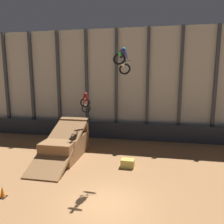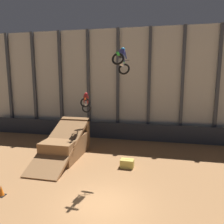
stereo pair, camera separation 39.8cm
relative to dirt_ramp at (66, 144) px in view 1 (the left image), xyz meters
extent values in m
plane|color=#996B42|center=(4.39, -5.81, -0.93)|extent=(60.00, 60.00, 0.00)
cube|color=beige|center=(4.39, 6.24, 4.41)|extent=(32.00, 0.12, 10.67)
cube|color=#3D424C|center=(-9.29, 6.04, 4.41)|extent=(0.28, 0.28, 10.67)
cube|color=#3D424C|center=(-6.25, 6.04, 4.41)|extent=(0.28, 0.28, 10.67)
cube|color=#3D424C|center=(-3.21, 6.04, 4.41)|extent=(0.28, 0.28, 10.67)
cube|color=#3D424C|center=(-0.17, 6.04, 4.41)|extent=(0.28, 0.28, 10.67)
cube|color=#3D424C|center=(2.87, 6.04, 4.41)|extent=(0.28, 0.28, 10.67)
cube|color=#3D424C|center=(5.91, 6.04, 4.41)|extent=(0.28, 0.28, 10.67)
cube|color=#3D424C|center=(8.95, 6.04, 4.41)|extent=(0.28, 0.28, 10.67)
cube|color=#3D424C|center=(11.99, 6.04, 4.41)|extent=(0.28, 0.28, 10.67)
cube|color=#2D333D|center=(4.39, 5.30, -0.12)|extent=(31.36, 0.20, 1.61)
cube|color=olive|center=(0.00, -0.13, -0.15)|extent=(2.35, 4.37, 1.56)
cube|color=olive|center=(0.00, 1.80, 0.37)|extent=(2.39, 0.50, 2.60)
cube|color=#996B42|center=(0.00, -1.07, 0.37)|extent=(2.39, 6.33, 2.78)
torus|color=black|center=(1.26, 1.19, 2.69)|extent=(0.81, 0.59, 0.70)
torus|color=black|center=(1.59, -0.03, 3.30)|extent=(0.81, 0.59, 0.70)
cube|color=#B7B7BC|center=(1.42, 0.59, 3.12)|extent=(0.33, 0.62, 0.48)
cube|color=#E54C19|center=(1.36, 0.82, 3.23)|extent=(0.32, 0.54, 0.41)
cube|color=black|center=(1.45, 0.48, 3.42)|extent=(0.30, 0.58, 0.35)
cube|color=#E54C19|center=(1.58, 0.00, 3.58)|extent=(0.23, 0.37, 0.21)
cylinder|color=#B7B7BC|center=(1.27, 1.13, 2.98)|extent=(0.17, 0.44, 0.41)
cylinder|color=black|center=(1.25, 1.20, 3.22)|extent=(0.52, 0.46, 0.04)
cube|color=maroon|center=(1.37, 0.77, 3.59)|extent=(0.33, 0.31, 0.52)
sphere|color=red|center=(1.31, 0.99, 3.83)|extent=(0.34, 0.40, 0.35)
cylinder|color=maroon|center=(1.27, 0.68, 3.33)|extent=(0.19, 0.32, 0.42)
cylinder|color=maroon|center=(1.50, 0.75, 3.33)|extent=(0.19, 0.32, 0.42)
cylinder|color=maroon|center=(1.16, 0.95, 3.50)|extent=(0.19, 0.43, 0.43)
cylinder|color=maroon|center=(1.47, 1.03, 3.50)|extent=(0.19, 0.43, 0.43)
torus|color=black|center=(4.73, -1.66, 5.65)|extent=(0.77, 0.45, 0.72)
torus|color=black|center=(4.60, -2.96, 6.18)|extent=(0.77, 0.45, 0.72)
cube|color=#B7B7BC|center=(4.67, -2.31, 6.04)|extent=(0.24, 0.60, 0.45)
cube|color=green|center=(4.69, -2.08, 6.17)|extent=(0.25, 0.52, 0.39)
cube|color=black|center=(4.65, -2.44, 6.33)|extent=(0.22, 0.58, 0.32)
cube|color=green|center=(4.60, -2.95, 6.45)|extent=(0.18, 0.37, 0.19)
cylinder|color=#B7B7BC|center=(4.73, -1.74, 5.94)|extent=(0.10, 0.43, 0.44)
cylinder|color=black|center=(4.73, -1.69, 6.18)|extent=(0.64, 0.22, 0.04)
cube|color=navy|center=(4.68, -2.15, 6.52)|extent=(0.30, 0.24, 0.51)
sphere|color=#2393CC|center=(4.70, -1.94, 6.78)|extent=(0.29, 0.36, 0.34)
cylinder|color=navy|center=(4.56, -2.18, 6.26)|extent=(0.14, 0.33, 0.41)
cylinder|color=navy|center=(4.80, -2.21, 6.26)|extent=(0.14, 0.33, 0.41)
cylinder|color=navy|center=(4.55, -1.91, 6.45)|extent=(0.13, 0.45, 0.41)
cylinder|color=navy|center=(4.87, -1.94, 6.45)|extent=(0.13, 0.45, 0.41)
cube|color=black|center=(-0.91, -6.21, -0.91)|extent=(0.36, 0.36, 0.03)
cone|color=orange|center=(-0.91, -6.21, -0.62)|extent=(0.28, 0.28, 0.55)
cube|color=#CCB751|center=(4.93, -1.26, -0.65)|extent=(0.92, 0.63, 0.56)
cube|color=#996623|center=(4.93, -1.26, -0.65)|extent=(0.91, 0.07, 0.57)
camera|label=1|loc=(6.57, -15.29, 5.24)|focal=35.00mm
camera|label=2|loc=(6.96, -15.21, 5.24)|focal=35.00mm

